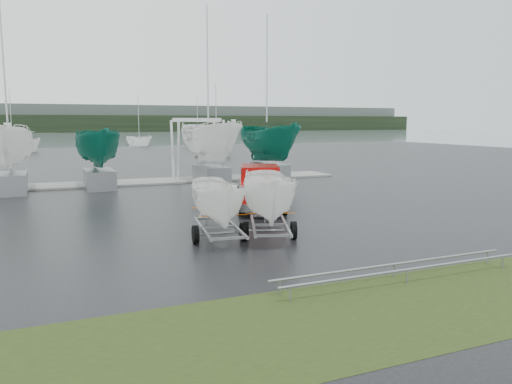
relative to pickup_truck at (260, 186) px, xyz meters
name	(u,v)px	position (x,y,z in m)	size (l,w,h in m)	color
ground_plane	(159,222)	(-5.12, -1.79, -0.96)	(120.00, 120.00, 0.00)	black
lake	(63,139)	(-5.12, 98.21, -0.97)	(300.00, 300.00, 0.00)	slate
grass_verge	(282,329)	(-5.12, -12.79, -0.96)	(40.00, 40.00, 0.00)	black
dock	(115,183)	(-5.12, 11.21, -0.91)	(30.00, 3.00, 0.12)	gray
treeline	(55,124)	(-5.12, 168.21, 2.04)	(300.00, 8.00, 6.00)	black
far_hill	(54,118)	(-5.12, 176.21, 4.04)	(300.00, 6.00, 10.00)	#4C5651
pickup_truck	(260,186)	(0.00, 0.00, 0.00)	(3.72, 5.87, 1.85)	#8F0A07
trailer_hitched	(270,155)	(-2.21, -5.86, 1.83)	(2.37, 3.78, 5.17)	gray
trailer_parked	(218,165)	(-3.92, -5.58, 1.57)	(1.85, 3.73, 4.65)	gray
boat_hoist	(197,140)	(0.33, 11.21, 1.71)	(3.30, 2.18, 4.12)	silver
keelboat_0	(6,114)	(-10.84, 9.21, 3.31)	(2.69, 3.20, 10.86)	gray
keelboat_1	(97,123)	(-6.19, 9.41, 2.86)	(2.41, 3.20, 7.51)	gray
keelboat_2	(211,111)	(0.63, 9.21, 3.56)	(2.84, 3.20, 11.03)	gray
keelboat_3	(270,116)	(4.83, 9.51, 3.31)	(2.69, 3.20, 10.86)	gray
mast_rack_2	(401,267)	(-1.12, -11.29, -0.61)	(7.00, 0.56, 0.06)	gray
moored_boat_1	(13,152)	(-12.71, 50.14, -0.96)	(3.60, 3.56, 11.58)	white
moored_boat_2	(217,157)	(8.40, 31.37, -0.96)	(3.76, 3.77, 11.52)	white
moored_boat_3	(198,147)	(12.83, 53.58, -0.96)	(3.26, 3.25, 11.09)	white
moored_boat_5	(139,145)	(5.32, 61.61, -0.96)	(3.18, 3.22, 11.32)	white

